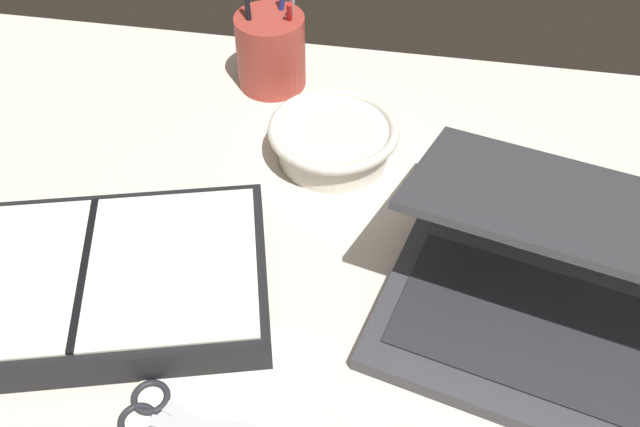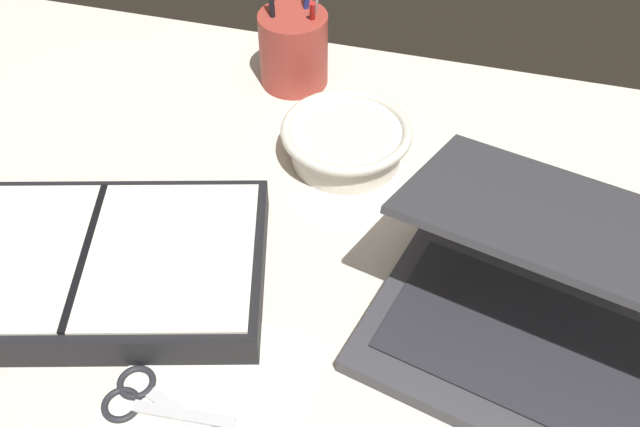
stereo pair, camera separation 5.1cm
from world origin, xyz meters
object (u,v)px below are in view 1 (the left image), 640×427
(pen_cup, at_px, (271,51))
(planner, at_px, (88,282))
(laptop, at_px, (559,293))
(bowl, at_px, (334,139))
(scissors, at_px, (159,413))

(pen_cup, height_order, planner, pen_cup)
(laptop, distance_m, bowl, 0.35)
(laptop, distance_m, pen_cup, 0.54)
(laptop, bearing_deg, planner, -160.70)
(planner, bearing_deg, pen_cup, 59.85)
(planner, bearing_deg, laptop, -10.09)
(planner, bearing_deg, scissors, -62.34)
(pen_cup, bearing_deg, planner, -104.19)
(bowl, xyz_separation_m, scissors, (-0.10, -0.40, -0.03))
(scissors, bearing_deg, pen_cup, 98.73)
(bowl, xyz_separation_m, pen_cup, (-0.12, 0.15, 0.03))
(bowl, distance_m, planner, 0.36)
(planner, relative_size, scissors, 3.24)
(pen_cup, height_order, scissors, pen_cup)
(laptop, xyz_separation_m, pen_cup, (-0.39, 0.37, 0.01))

